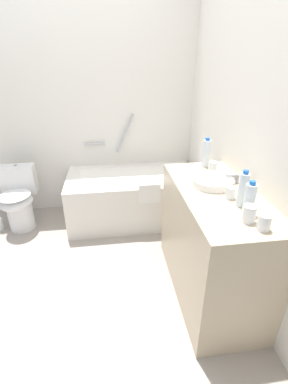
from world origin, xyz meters
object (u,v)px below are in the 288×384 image
object	(u,v)px
bathtub	(132,195)
drinking_glass_2	(264,222)
sink_faucet	(236,179)
water_bottle_1	(206,153)
toilet	(19,200)
sink_basin	(212,181)
water_bottle_0	(250,199)
drinking_glass_1	(213,167)
water_bottle_2	(243,190)
drinking_glass_0	(249,214)
drinking_glass_3	(230,193)

from	to	relation	value
bathtub	drinking_glass_2	world-z (taller)	bathtub
sink_faucet	water_bottle_1	world-z (taller)	water_bottle_1
toilet	sink_basin	bearing A→B (deg)	57.65
water_bottle_0	sink_basin	bearing A→B (deg)	98.32
water_bottle_0	toilet	bearing A→B (deg)	140.61
bathtub	drinking_glass_1	xyz separation A→B (m)	(0.57, -0.85, 0.64)
sink_basin	water_bottle_1	distance (m)	0.39
bathtub	sink_faucet	world-z (taller)	bathtub
water_bottle_2	water_bottle_1	bearing A→B (deg)	88.94
drinking_glass_0	drinking_glass_1	xyz separation A→B (m)	(0.06, 0.71, -0.00)
drinking_glass_3	drinking_glass_1	bearing A→B (deg)	84.69
water_bottle_0	drinking_glass_1	distance (m)	0.63
drinking_glass_0	drinking_glass_3	size ratio (longest dim) A/B	1.27
drinking_glass_2	drinking_glass_1	bearing A→B (deg)	89.00
drinking_glass_1	water_bottle_0	bearing A→B (deg)	-91.71
water_bottle_1	drinking_glass_0	size ratio (longest dim) A/B	2.43
water_bottle_2	bathtub	bearing A→B (deg)	111.68
drinking_glass_2	water_bottle_0	bearing A→B (deg)	91.59
sink_faucet	drinking_glass_3	size ratio (longest dim) A/B	1.92
toilet	water_bottle_2	size ratio (longest dim) A/B	2.88
toilet	water_bottle_0	xyz separation A→B (m)	(1.79, -1.47, 0.65)
water_bottle_2	drinking_glass_2	distance (m)	0.27
water_bottle_2	drinking_glass_0	xyz separation A→B (m)	(-0.04, -0.18, -0.06)
drinking_glass_2	toilet	bearing A→B (deg)	137.56
sink_faucet	water_bottle_0	xyz separation A→B (m)	(-0.12, -0.42, 0.07)
toilet	sink_basin	distance (m)	2.10
drinking_glass_0	drinking_glass_2	world-z (taller)	drinking_glass_0
water_bottle_0	drinking_glass_3	world-z (taller)	water_bottle_0
bathtub	water_bottle_0	bearing A→B (deg)	-69.66
bathtub	sink_faucet	bearing A→B (deg)	-57.77
toilet	water_bottle_2	world-z (taller)	water_bottle_2
water_bottle_2	drinking_glass_1	distance (m)	0.54
water_bottle_1	water_bottle_2	xyz separation A→B (m)	(-0.01, -0.69, -0.00)
water_bottle_2	drinking_glass_3	xyz separation A→B (m)	(-0.02, 0.10, -0.07)
toilet	sink_faucet	bearing A→B (deg)	60.14
water_bottle_1	sink_basin	bearing A→B (deg)	-101.58
drinking_glass_2	drinking_glass_3	size ratio (longest dim) A/B	1.14
drinking_glass_0	drinking_glass_1	distance (m)	0.72
sink_faucet	water_bottle_1	size ratio (longest dim) A/B	0.62
toilet	sink_faucet	size ratio (longest dim) A/B	4.50
sink_faucet	drinking_glass_0	size ratio (longest dim) A/B	1.51
sink_faucet	drinking_glass_0	distance (m)	0.53
water_bottle_1	drinking_glass_2	world-z (taller)	water_bottle_1
sink_faucet	toilet	bearing A→B (deg)	151.19
toilet	drinking_glass_1	distance (m)	2.08
sink_basin	drinking_glass_3	size ratio (longest dim) A/B	3.81
sink_basin	drinking_glass_3	distance (m)	0.22
water_bottle_1	bathtub	bearing A→B (deg)	129.20
water_bottle_0	drinking_glass_0	world-z (taller)	water_bottle_0
bathtub	drinking_glass_1	world-z (taller)	bathtub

